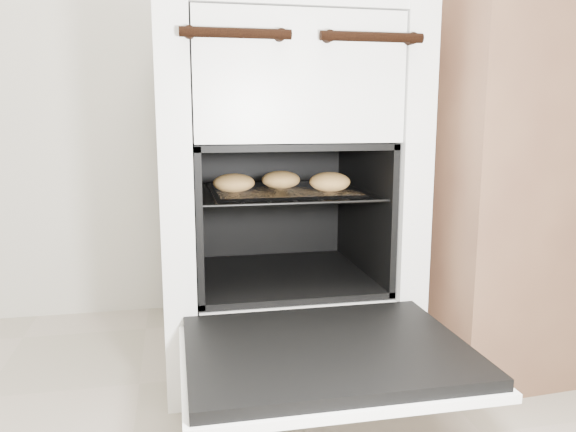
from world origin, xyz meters
name	(u,v)px	position (x,y,z in m)	size (l,w,h in m)	color
stove	(277,188)	(0.02, 1.18, 0.43)	(0.57, 0.64, 0.88)	white
oven_door	(326,354)	(0.02, 0.70, 0.19)	(0.51, 0.40, 0.04)	black
oven_rack	(282,192)	(0.02, 1.12, 0.43)	(0.42, 0.40, 0.01)	black
foil_sheet	(283,190)	(0.02, 1.10, 0.43)	(0.32, 0.29, 0.01)	white
baked_rolls	(282,181)	(0.01, 1.07, 0.46)	(0.34, 0.19, 0.04)	tan
counter	(567,158)	(0.83, 1.15, 0.49)	(0.99, 0.66, 0.99)	brown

